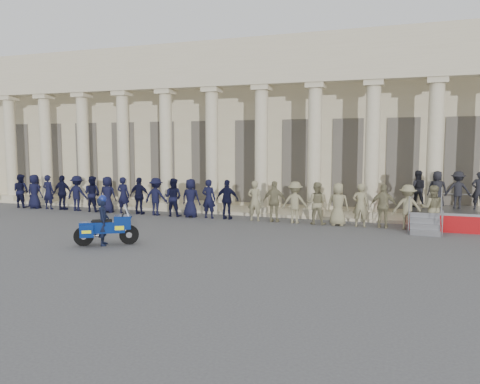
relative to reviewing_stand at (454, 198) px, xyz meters
name	(u,v)px	position (x,y,z in m)	size (l,w,h in m)	color
ground	(157,246)	(-9.88, -7.40, -1.26)	(90.00, 90.00, 0.00)	#4B4B4E
building	(273,127)	(-9.88, 7.34, 3.27)	(40.00, 12.50, 9.00)	#C5B794
officer_rank	(196,198)	(-11.27, -1.16, -0.33)	(21.86, 0.70, 1.84)	black
reviewing_stand	(454,198)	(0.00, 0.00, 0.00)	(4.05, 3.79, 2.36)	gray
motorcycle	(107,228)	(-11.63, -7.75, -0.65)	(1.97, 1.44, 1.41)	black
rider	(103,220)	(-11.73, -7.81, -0.38)	(0.65, 0.72, 1.75)	black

